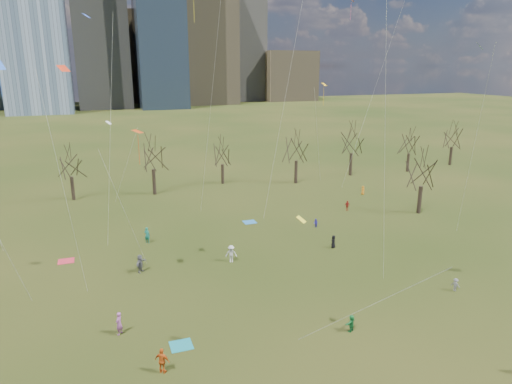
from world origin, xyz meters
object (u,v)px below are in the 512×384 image
object	(u,v)px
blanket_navy	(250,222)
blanket_crimson	(66,261)
person_4	(162,361)
blanket_teal	(181,345)

from	to	relation	value
blanket_navy	blanket_crimson	bearing A→B (deg)	-166.73
blanket_crimson	person_4	size ratio (longest dim) A/B	0.89
blanket_crimson	person_4	bearing A→B (deg)	-72.45
blanket_navy	person_4	world-z (taller)	person_4
blanket_teal	person_4	bearing A→B (deg)	-123.21
person_4	blanket_crimson	bearing A→B (deg)	-34.67
blanket_crimson	person_4	distance (m)	22.49
blanket_teal	person_4	world-z (taller)	person_4
blanket_teal	blanket_navy	world-z (taller)	same
blanket_navy	blanket_teal	bearing A→B (deg)	-119.36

